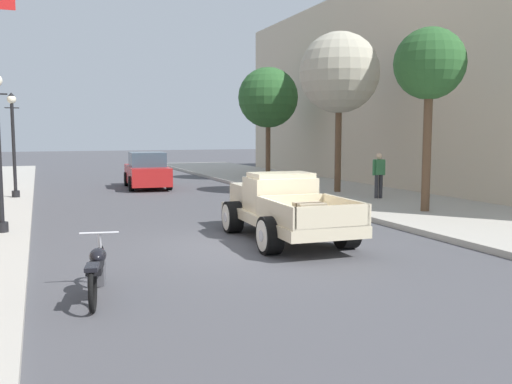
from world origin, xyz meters
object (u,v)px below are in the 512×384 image
object	(u,v)px
motorcycle_parked	(97,270)
pedestrian_sidewalk_right	(379,173)
hotrod_truck_cream	(282,207)
street_lamp_far	(13,137)
street_tree_nearest	(430,66)
street_tree_third	(268,98)
street_tree_second	(339,73)
car_background_red	(147,171)

from	to	relation	value
motorcycle_parked	pedestrian_sidewalk_right	bearing A→B (deg)	38.47
hotrod_truck_cream	street_lamp_far	distance (m)	12.13
street_tree_nearest	street_tree_third	world-z (taller)	street_tree_third
street_lamp_far	street_tree_nearest	xyz separation A→B (m)	(11.80, -8.56, 2.13)
hotrod_truck_cream	street_tree_nearest	xyz separation A→B (m)	(5.56, 1.71, 3.76)
pedestrian_sidewalk_right	street_tree_second	xyz separation A→B (m)	(-0.27, 2.54, 3.81)
motorcycle_parked	street_tree_third	bearing A→B (deg)	60.56
car_background_red	pedestrian_sidewalk_right	world-z (taller)	pedestrian_sidewalk_right
hotrod_truck_cream	street_tree_second	xyz separation A→B (m)	(5.87, 7.63, 4.14)
street_tree_nearest	pedestrian_sidewalk_right	bearing A→B (deg)	80.31
hotrod_truck_cream	street_lamp_far	xyz separation A→B (m)	(-6.24, 10.27, 1.63)
car_background_red	street_tree_second	bearing A→B (deg)	-41.31
motorcycle_parked	pedestrian_sidewalk_right	xyz separation A→B (m)	(10.76, 8.55, 0.64)
street_tree_third	hotrod_truck_cream	bearing A→B (deg)	-111.41
car_background_red	hotrod_truck_cream	bearing A→B (deg)	-86.67
street_tree_second	car_background_red	bearing A→B (deg)	138.69
hotrod_truck_cream	street_tree_nearest	world-z (taller)	street_tree_nearest
hotrod_truck_cream	motorcycle_parked	size ratio (longest dim) A/B	2.38
car_background_red	street_tree_third	distance (m)	8.02
car_background_red	pedestrian_sidewalk_right	bearing A→B (deg)	-50.47
hotrod_truck_cream	street_lamp_far	size ratio (longest dim) A/B	1.30
street_lamp_far	street_tree_second	distance (m)	12.65
pedestrian_sidewalk_right	street_lamp_far	size ratio (longest dim) A/B	0.43
pedestrian_sidewalk_right	street_tree_third	bearing A→B (deg)	90.28
car_background_red	street_tree_third	xyz separation A→B (m)	(6.87, 2.04, 3.61)
hotrod_truck_cream	street_tree_third	world-z (taller)	street_tree_third
car_background_red	street_tree_third	size ratio (longest dim) A/B	0.75
street_tree_second	hotrod_truck_cream	bearing A→B (deg)	-127.57
street_tree_nearest	street_tree_second	bearing A→B (deg)	86.99
motorcycle_parked	street_lamp_far	bearing A→B (deg)	96.72
car_background_red	street_tree_nearest	distance (m)	13.88
hotrod_truck_cream	pedestrian_sidewalk_right	size ratio (longest dim) A/B	3.03
hotrod_truck_cream	motorcycle_parked	xyz separation A→B (m)	(-4.62, -3.46, -0.31)
car_background_red	pedestrian_sidewalk_right	size ratio (longest dim) A/B	2.67
street_tree_nearest	motorcycle_parked	bearing A→B (deg)	-153.09
motorcycle_parked	street_lamp_far	xyz separation A→B (m)	(-1.62, 13.73, 1.94)
hotrod_truck_cream	car_background_red	world-z (taller)	car_background_red
hotrod_truck_cream	street_tree_third	bearing A→B (deg)	68.59
street_tree_nearest	street_tree_third	size ratio (longest dim) A/B	0.94
hotrod_truck_cream	car_background_red	distance (m)	13.50
pedestrian_sidewalk_right	street_lamp_far	bearing A→B (deg)	157.28
car_background_red	street_lamp_far	distance (m)	6.53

